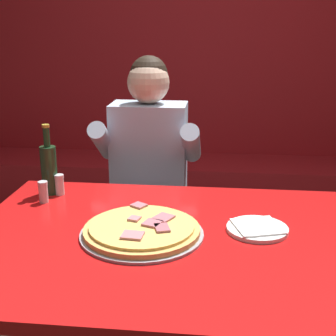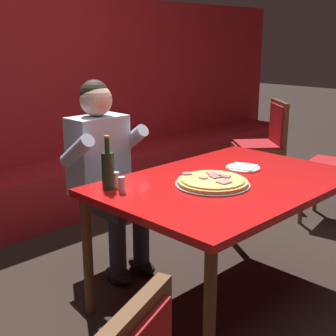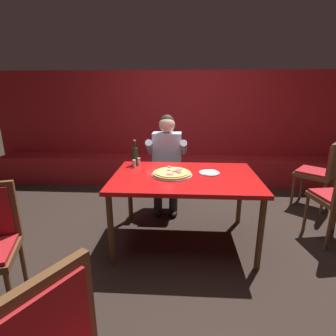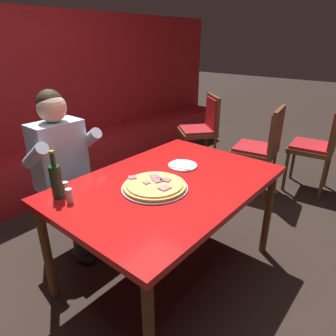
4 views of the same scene
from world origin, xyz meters
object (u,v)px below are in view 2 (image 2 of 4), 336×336
at_px(main_dining_table, 227,192).
at_px(pizza, 212,182).
at_px(shaker_parmesan, 116,181).
at_px(diner_seated_blue_shirt, 107,168).
at_px(plate_white_paper, 243,168).
at_px(beer_bottle, 108,169).
at_px(shaker_black_pepper, 122,186).
at_px(dining_chair_far_right, 265,140).

relative_size(main_dining_table, pizza, 3.54).
relative_size(shaker_parmesan, diner_seated_blue_shirt, 0.07).
relative_size(plate_white_paper, diner_seated_blue_shirt, 0.16).
bearing_deg(beer_bottle, plate_white_paper, -18.70).
xyz_separation_m(beer_bottle, diner_seated_blue_shirt, (0.34, 0.45, -0.15)).
distance_m(main_dining_table, pizza, 0.16).
xyz_separation_m(plate_white_paper, shaker_parmesan, (-0.78, 0.27, 0.03)).
relative_size(shaker_black_pepper, dining_chair_far_right, 0.09).
bearing_deg(main_dining_table, shaker_parmesan, 146.94).
xyz_separation_m(main_dining_table, plate_white_paper, (0.25, 0.08, 0.08)).
xyz_separation_m(main_dining_table, dining_chair_far_right, (1.85, 0.96, -0.12)).
xyz_separation_m(pizza, diner_seated_blue_shirt, (-0.11, 0.80, -0.06)).
bearing_deg(main_dining_table, beer_bottle, 148.20).
bearing_deg(shaker_black_pepper, plate_white_paper, -12.31).
xyz_separation_m(beer_bottle, shaker_black_pepper, (0.01, -0.10, -0.07)).
bearing_deg(shaker_black_pepper, main_dining_table, -24.25).
relative_size(beer_bottle, shaker_black_pepper, 3.40).
height_order(shaker_black_pepper, diner_seated_blue_shirt, diner_seated_blue_shirt).
bearing_deg(diner_seated_blue_shirt, shaker_black_pepper, -120.62).
xyz_separation_m(shaker_parmesan, diner_seated_blue_shirt, (0.29, 0.46, -0.08)).
distance_m(shaker_black_pepper, diner_seated_blue_shirt, 0.65).
relative_size(diner_seated_blue_shirt, dining_chair_far_right, 1.36).
bearing_deg(shaker_black_pepper, beer_bottle, 94.84).
xyz_separation_m(plate_white_paper, beer_bottle, (-0.83, 0.28, 0.10)).
height_order(main_dining_table, diner_seated_blue_shirt, diner_seated_blue_shirt).
xyz_separation_m(pizza, beer_bottle, (-0.44, 0.35, 0.09)).
xyz_separation_m(shaker_black_pepper, diner_seated_blue_shirt, (0.33, 0.55, -0.08)).
relative_size(plate_white_paper, shaker_parmesan, 2.44).
relative_size(main_dining_table, shaker_parmesan, 17.02).
relative_size(shaker_black_pepper, diner_seated_blue_shirt, 0.07).
bearing_deg(shaker_parmesan, beer_bottle, 166.07).
bearing_deg(plate_white_paper, shaker_black_pepper, 167.69).
bearing_deg(plate_white_paper, beer_bottle, 161.30).
bearing_deg(plate_white_paper, shaker_parmesan, 161.04).
relative_size(pizza, beer_bottle, 1.42).
xyz_separation_m(pizza, dining_chair_far_right, (1.98, 0.95, -0.21)).
bearing_deg(dining_chair_far_right, main_dining_table, -152.64).
xyz_separation_m(main_dining_table, shaker_black_pepper, (-0.57, 0.26, 0.11)).
bearing_deg(beer_bottle, pizza, -38.49).
bearing_deg(shaker_parmesan, dining_chair_far_right, 14.38).
distance_m(beer_bottle, shaker_black_pepper, 0.12).
height_order(main_dining_table, plate_white_paper, plate_white_paper).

